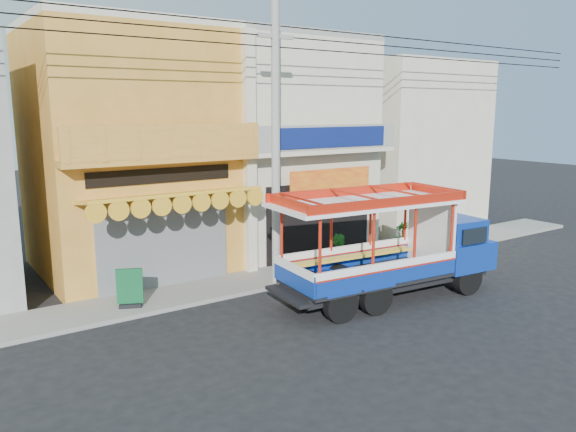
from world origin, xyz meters
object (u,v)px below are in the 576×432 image
at_px(potted_plant_b, 340,249).
at_px(utility_pole, 280,125).
at_px(green_sign, 130,291).
at_px(songthaew_truck, 402,245).
at_px(potted_plant_c, 402,235).

bearing_deg(potted_plant_b, utility_pole, 67.83).
bearing_deg(green_sign, potted_plant_b, 1.30).
bearing_deg(green_sign, songthaew_truck, -24.77).
relative_size(utility_pole, green_sign, 25.57).
bearing_deg(utility_pole, potted_plant_b, 10.70).
bearing_deg(potted_plant_b, potted_plant_c, -118.29).
xyz_separation_m(utility_pole, potted_plant_b, (2.94, 0.56, -4.39)).
bearing_deg(utility_pole, potted_plant_c, 7.47).
distance_m(songthaew_truck, green_sign, 7.90).
bearing_deg(potted_plant_b, green_sign, 58.42).
bearing_deg(potted_plant_c, potted_plant_b, -82.05).
relative_size(utility_pole, potted_plant_b, 26.94).
bearing_deg(songthaew_truck, potted_plant_b, 81.01).
distance_m(utility_pole, potted_plant_c, 7.70).
bearing_deg(songthaew_truck, green_sign, 155.23).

